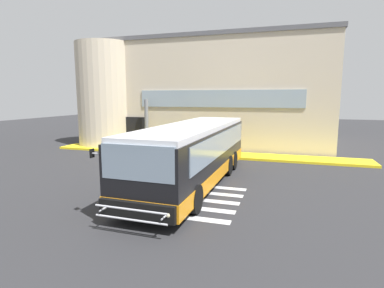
% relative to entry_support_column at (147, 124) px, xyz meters
% --- Properties ---
extents(ground_plane, '(80.00, 90.00, 0.02)m').
position_rel_entry_support_column_xyz_m(ground_plane, '(4.21, -5.40, -1.96)').
color(ground_plane, '#2B2B2D').
rests_on(ground_plane, ground).
extents(bay_paint_stripes, '(4.40, 3.96, 0.01)m').
position_rel_entry_support_column_xyz_m(bay_paint_stripes, '(6.21, -9.60, -1.94)').
color(bay_paint_stripes, silver).
rests_on(bay_paint_stripes, ground).
extents(terminal_building, '(19.41, 13.80, 8.38)m').
position_rel_entry_support_column_xyz_m(terminal_building, '(3.54, 6.15, 2.23)').
color(terminal_building, beige).
rests_on(terminal_building, ground).
extents(boarding_curb, '(21.61, 2.00, 0.15)m').
position_rel_entry_support_column_xyz_m(boarding_curb, '(4.21, -0.60, -1.87)').
color(boarding_curb, yellow).
rests_on(boarding_curb, ground).
extents(entry_support_column, '(0.28, 0.28, 3.60)m').
position_rel_entry_support_column_xyz_m(entry_support_column, '(0.00, 0.00, 0.00)').
color(entry_support_column, slate).
rests_on(entry_support_column, boarding_curb).
extents(bus_main_foreground, '(3.20, 10.98, 2.70)m').
position_rel_entry_support_column_xyz_m(bus_main_foreground, '(5.98, -7.55, -0.61)').
color(bus_main_foreground, black).
rests_on(bus_main_foreground, ground).
extents(passenger_near_column, '(0.55, 0.35, 1.68)m').
position_rel_entry_support_column_xyz_m(passenger_near_column, '(0.80, -0.80, -0.87)').
color(passenger_near_column, '#2D2D33').
rests_on(passenger_near_column, boarding_curb).
extents(passenger_by_doorway, '(0.58, 0.29, 1.68)m').
position_rel_entry_support_column_xyz_m(passenger_by_doorway, '(1.54, -0.63, -0.87)').
color(passenger_by_doorway, '#4C4233').
rests_on(passenger_by_doorway, boarding_curb).
extents(passenger_at_curb_edge, '(0.59, 0.26, 1.68)m').
position_rel_entry_support_column_xyz_m(passenger_at_curb_edge, '(2.32, -0.28, -0.87)').
color(passenger_at_curb_edge, '#1E2338').
rests_on(passenger_at_curb_edge, boarding_curb).
extents(safety_bollard_yellow, '(0.18, 0.18, 0.90)m').
position_rel_entry_support_column_xyz_m(safety_bollard_yellow, '(6.97, -1.80, -1.50)').
color(safety_bollard_yellow, yellow).
rests_on(safety_bollard_yellow, ground).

